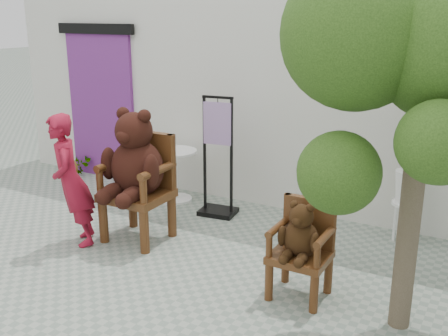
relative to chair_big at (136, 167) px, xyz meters
name	(u,v)px	position (x,y,z in m)	size (l,w,h in m)	color
ground_plane	(168,299)	(1.05, -0.93, -0.84)	(60.00, 60.00, 0.00)	gray
back_wall	(301,90)	(1.05, 2.17, 0.66)	(9.00, 1.00, 3.00)	silver
doorway	(102,102)	(-1.95, 1.65, 0.32)	(1.40, 0.11, 2.33)	#692775
chair_big	(136,167)	(0.00, 0.00, 0.00)	(0.73, 0.79, 1.50)	#3F210D
chair_small	(302,240)	(2.05, -0.28, -0.30)	(0.51, 0.49, 0.91)	#3F210D
person	(71,181)	(-0.53, -0.46, -0.11)	(0.53, 0.35, 1.46)	maroon
cafe_table	(175,169)	(-0.36, 1.26, -0.40)	(0.60, 0.60, 0.70)	white
display_stand	(218,170)	(0.41, 1.09, -0.26)	(0.49, 0.40, 1.51)	black
stool_bucket	(408,186)	(2.64, 1.42, -0.20)	(0.32, 0.32, 1.45)	white
potted_plant	(76,164)	(-2.35, 1.42, -0.66)	(0.33, 0.29, 0.37)	#1D3A10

